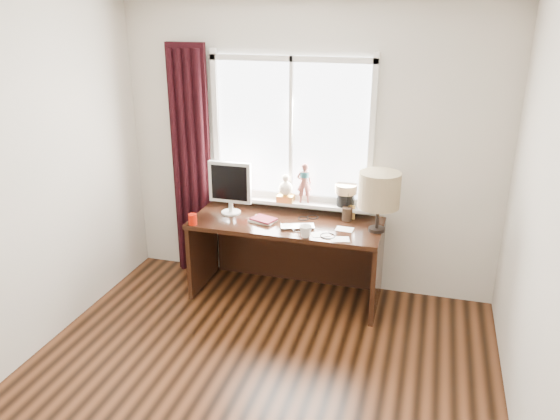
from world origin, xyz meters
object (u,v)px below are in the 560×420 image
(red_cup, at_px, (193,219))
(monitor, at_px, (230,185))
(mug, at_px, (306,231))
(laptop, at_px, (298,227))
(table_lamp, at_px, (379,191))
(desk, at_px, (289,242))

(red_cup, distance_m, monitor, 0.48)
(red_cup, xyz_separation_m, monitor, (0.22, 0.35, 0.23))
(mug, xyz_separation_m, red_cup, (-1.01, -0.01, -0.00))
(laptop, xyz_separation_m, red_cup, (-0.91, -0.18, 0.04))
(red_cup, xyz_separation_m, table_lamp, (1.57, 0.30, 0.31))
(laptop, bearing_deg, red_cup, 172.34)
(monitor, bearing_deg, table_lamp, -2.35)
(mug, distance_m, monitor, 0.89)
(mug, height_order, table_lamp, table_lamp)
(red_cup, relative_size, desk, 0.06)
(table_lamp, bearing_deg, desk, 172.92)
(monitor, distance_m, table_lamp, 1.35)
(red_cup, height_order, monitor, monitor)
(desk, xyz_separation_m, table_lamp, (0.80, -0.10, 0.61))
(monitor, xyz_separation_m, table_lamp, (1.35, -0.06, 0.09))
(monitor, bearing_deg, laptop, -14.42)
(desk, xyz_separation_m, monitor, (-0.55, -0.04, 0.52))
(laptop, bearing_deg, monitor, 146.85)
(red_cup, bearing_deg, mug, 0.42)
(mug, relative_size, table_lamp, 0.20)
(red_cup, bearing_deg, monitor, 57.76)
(laptop, relative_size, mug, 2.77)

